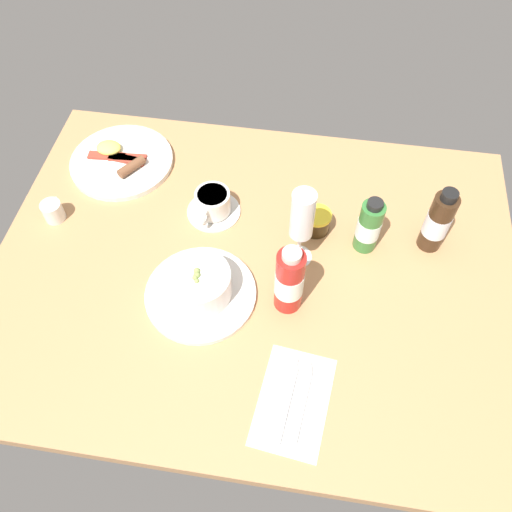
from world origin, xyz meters
TOP-DOWN VIEW (x-y plane):
  - ground_plane at (0.00, 0.00)cm, footprint 110.00×84.00cm
  - porridge_bowl at (-9.42, -8.60)cm, footprint 22.40×22.40cm
  - cutlery_setting at (11.63, -27.11)cm, footprint 14.41×20.69cm
  - coffee_cup at (-11.17, 13.18)cm, footprint 12.03×12.69cm
  - creamer_jug at (-45.81, 6.30)cm, footprint 4.50×5.47cm
  - wine_glass at (8.94, 3.89)cm, footprint 5.92×5.92cm
  - jam_jar at (11.99, 12.00)cm, footprint 6.17×6.17cm
  - sauce_bottle_red at (8.05, -7.49)cm, footprint 5.58×5.58cm
  - sauce_bottle_green at (22.70, 9.24)cm, footprint 5.02×5.02cm
  - sauce_bottle_brown at (36.47, 11.70)cm, footprint 5.14×5.14cm
  - breakfast_plate at (-36.28, 24.90)cm, footprint 24.61×24.61cm

SIDE VIEW (x-z plane):
  - ground_plane at x=0.00cm, z-range -3.00..0.00cm
  - cutlery_setting at x=11.63cm, z-range -0.20..0.70cm
  - breakfast_plate at x=-36.28cm, z-range -0.93..2.77cm
  - creamer_jug at x=-45.81cm, z-range -0.22..4.97cm
  - jam_jar at x=11.99cm, z-range 0.03..5.14cm
  - coffee_cup at x=-11.17cm, z-range -0.16..5.97cm
  - porridge_bowl at x=-9.42cm, z-range -0.78..7.71cm
  - sauce_bottle_green at x=22.70cm, z-range -0.55..13.48cm
  - sauce_bottle_brown at x=36.47cm, z-range -0.70..15.75cm
  - sauce_bottle_red at x=8.05cm, z-range -0.59..16.69cm
  - wine_glass at x=8.94cm, z-range 3.09..22.78cm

